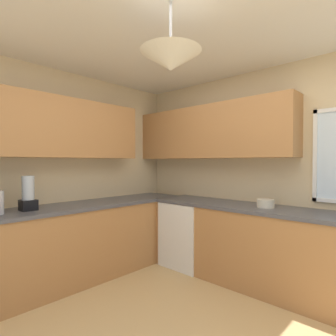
# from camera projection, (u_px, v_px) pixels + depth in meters

# --- Properties ---
(room_shell) EXTENTS (4.09, 3.75, 2.59)m
(room_shell) POSITION_uv_depth(u_px,v_px,m) (154.00, 122.00, 2.93)
(room_shell) COLOR beige
(room_shell) RESTS_ON ground_plane
(counter_run_left) EXTENTS (0.65, 3.36, 0.90)m
(counter_run_left) POSITION_uv_depth(u_px,v_px,m) (62.00, 245.00, 3.12)
(counter_run_left) COLOR #AD7542
(counter_run_left) RESTS_ON ground_plane
(counter_run_back) EXTENTS (3.18, 0.65, 0.90)m
(counter_run_back) POSITION_uv_depth(u_px,v_px,m) (280.00, 251.00, 2.93)
(counter_run_back) COLOR #AD7542
(counter_run_back) RESTS_ON ground_plane
(dishwasher) EXTENTS (0.60, 0.60, 0.85)m
(dishwasher) POSITION_uv_depth(u_px,v_px,m) (189.00, 233.00, 3.75)
(dishwasher) COLOR white
(dishwasher) RESTS_ON ground_plane
(bowl) EXTENTS (0.19, 0.19, 0.09)m
(bowl) POSITION_uv_depth(u_px,v_px,m) (266.00, 203.00, 3.04)
(bowl) COLOR beige
(bowl) RESTS_ON counter_run_back
(blender_appliance) EXTENTS (0.15, 0.15, 0.36)m
(blender_appliance) POSITION_uv_depth(u_px,v_px,m) (28.00, 195.00, 2.85)
(blender_appliance) COLOR black
(blender_appliance) RESTS_ON counter_run_left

